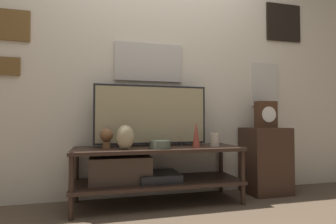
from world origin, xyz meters
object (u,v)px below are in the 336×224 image
Objects in this scene: vase_slim_bronze at (196,135)px; candle_jar at (215,140)px; television at (152,115)px; vase_wide_bowl at (160,144)px; mantel_clock at (266,114)px; vase_urn_stoneware at (125,137)px; decorative_bust at (107,136)px.

candle_jar is at bearing 22.58° from vase_slim_bronze.
television is 0.35m from vase_wide_bowl.
mantel_clock is (0.86, 0.22, 0.19)m from vase_slim_bronze.
vase_urn_stoneware is 1.50m from mantel_clock.
mantel_clock is at bearing 11.25° from candle_jar.
mantel_clock is at bearing 2.33° from decorative_bust.
candle_jar is (0.57, -0.16, -0.23)m from television.
vase_slim_bronze is 1.14× the size of vase_urn_stoneware.
candle_jar is 0.69m from mantel_clock.
candle_jar is at bearing 6.96° from vase_wide_bowl.
decorative_bust is at bearing 164.19° from vase_wide_bowl.
television is 0.47m from vase_slim_bronze.
television reaches higher than vase_slim_bronze.
vase_wide_bowl is at bearing -15.81° from decorative_bust.
vase_wide_bowl is at bearing -0.38° from vase_urn_stoneware.
decorative_bust is at bearing -177.67° from mantel_clock.
mantel_clock reaches higher than vase_urn_stoneware.
candle_jar is (0.84, 0.06, -0.04)m from vase_urn_stoneware.
candle_jar reaches higher than vase_wide_bowl.
mantel_clock reaches higher than decorative_bust.
vase_slim_bronze reaches higher than decorative_bust.
television is 5.20× the size of vase_urn_stoneware.
mantel_clock is (1.62, 0.07, 0.20)m from decorative_bust.
vase_slim_bronze reaches higher than vase_wide_bowl.
vase_urn_stoneware reaches higher than vase_wide_bowl.
vase_wide_bowl is at bearing -173.04° from candle_jar.
vase_wide_bowl is 0.88× the size of vase_urn_stoneware.
vase_slim_bronze is at bearing -4.43° from vase_wide_bowl.
vase_urn_stoneware is 0.74× the size of mantel_clock.
vase_urn_stoneware is (-0.27, -0.22, -0.19)m from television.
vase_slim_bronze is 1.89× the size of candle_jar.
vase_urn_stoneware is 0.19m from decorative_bust.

